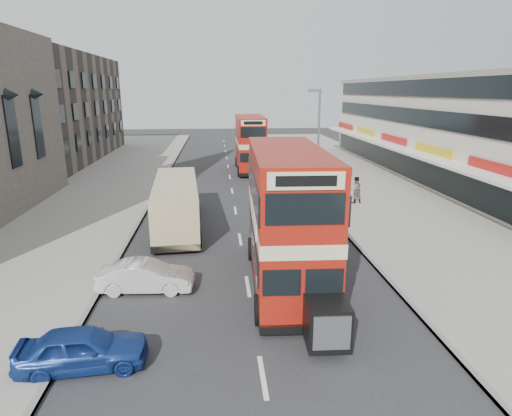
# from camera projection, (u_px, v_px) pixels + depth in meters

# --- Properties ---
(ground) EXTENTS (160.00, 160.00, 0.00)m
(ground) POSITION_uv_depth(u_px,v_px,m) (252.00, 310.00, 16.34)
(ground) COLOR #28282B
(ground) RESTS_ON ground
(road_surface) EXTENTS (12.00, 90.00, 0.01)m
(road_surface) POSITION_uv_depth(u_px,v_px,m) (232.00, 191.00, 35.55)
(road_surface) COLOR #28282B
(road_surface) RESTS_ON ground
(pavement_right) EXTENTS (12.00, 90.00, 0.15)m
(pavement_right) POSITION_uv_depth(u_px,v_px,m) (374.00, 187.00, 36.58)
(pavement_right) COLOR gray
(pavement_right) RESTS_ON ground
(pavement_left) EXTENTS (12.00, 90.00, 0.15)m
(pavement_left) POSITION_uv_depth(u_px,v_px,m) (82.00, 193.00, 34.49)
(pavement_left) COLOR gray
(pavement_left) RESTS_ON ground
(kerb_left) EXTENTS (0.20, 90.00, 0.16)m
(kerb_left) POSITION_uv_depth(u_px,v_px,m) (157.00, 192.00, 35.00)
(kerb_left) COLOR gray
(kerb_left) RESTS_ON ground
(kerb_right) EXTENTS (0.20, 90.00, 0.16)m
(kerb_right) POSITION_uv_depth(u_px,v_px,m) (305.00, 189.00, 36.06)
(kerb_right) COLOR gray
(kerb_right) RESTS_ON ground
(brick_terrace) EXTENTS (14.00, 28.00, 12.00)m
(brick_terrace) POSITION_uv_depth(u_px,v_px,m) (33.00, 108.00, 49.34)
(brick_terrace) COLOR #66594C
(brick_terrace) RESTS_ON ground
(commercial_row) EXTENTS (9.90, 46.20, 9.30)m
(commercial_row) POSITION_uv_depth(u_px,v_px,m) (457.00, 129.00, 37.97)
(commercial_row) COLOR beige
(commercial_row) RESTS_ON ground
(street_lamp) EXTENTS (1.00, 0.20, 8.12)m
(street_lamp) POSITION_uv_depth(u_px,v_px,m) (318.00, 134.00, 32.94)
(street_lamp) COLOR slate
(street_lamp) RESTS_ON ground
(bus_main) EXTENTS (3.13, 10.27, 5.60)m
(bus_main) POSITION_uv_depth(u_px,v_px,m) (287.00, 218.00, 17.75)
(bus_main) COLOR black
(bus_main) RESTS_ON ground
(bus_second) EXTENTS (2.72, 9.70, 5.34)m
(bus_second) POSITION_uv_depth(u_px,v_px,m) (250.00, 143.00, 43.70)
(bus_second) COLOR black
(bus_second) RESTS_ON ground
(coach) EXTENTS (3.18, 9.96, 2.60)m
(coach) POSITION_uv_depth(u_px,v_px,m) (176.00, 202.00, 25.84)
(coach) COLOR black
(coach) RESTS_ON ground
(car_left_near) EXTENTS (3.89, 1.85, 1.28)m
(car_left_near) POSITION_uv_depth(u_px,v_px,m) (83.00, 348.00, 12.77)
(car_left_near) COLOR navy
(car_left_near) RESTS_ON ground
(car_left_front) EXTENTS (3.93, 1.56, 1.27)m
(car_left_front) POSITION_uv_depth(u_px,v_px,m) (146.00, 276.00, 17.73)
(car_left_front) COLOR silver
(car_left_front) RESTS_ON ground
(car_right_a) EXTENTS (5.13, 2.18, 1.48)m
(car_right_a) POSITION_uv_depth(u_px,v_px,m) (296.00, 193.00, 31.55)
(car_right_a) COLOR #A83510
(car_right_a) RESTS_ON ground
(car_right_b) EXTENTS (4.82, 2.47, 1.30)m
(car_right_b) POSITION_uv_depth(u_px,v_px,m) (299.00, 182.00, 35.66)
(car_right_b) COLOR #C95614
(car_right_b) RESTS_ON ground
(car_right_c) EXTENTS (3.47, 1.48, 1.17)m
(car_right_c) POSITION_uv_depth(u_px,v_px,m) (280.00, 162.00, 46.10)
(car_right_c) COLOR #5897B1
(car_right_c) RESTS_ON ground
(pedestrian_near) EXTENTS (0.76, 0.55, 1.94)m
(pedestrian_near) POSITION_uv_depth(u_px,v_px,m) (355.00, 190.00, 31.00)
(pedestrian_near) COLOR gray
(pedestrian_near) RESTS_ON pavement_right
(pedestrian_far) EXTENTS (1.01, 0.74, 1.59)m
(pedestrian_far) POSITION_uv_depth(u_px,v_px,m) (311.00, 158.00, 46.33)
(pedestrian_far) COLOR gray
(pedestrian_far) RESTS_ON pavement_right
(cyclist) EXTENTS (0.71, 1.54, 2.22)m
(cyclist) POSITION_uv_depth(u_px,v_px,m) (291.00, 183.00, 34.81)
(cyclist) COLOR gray
(cyclist) RESTS_ON ground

